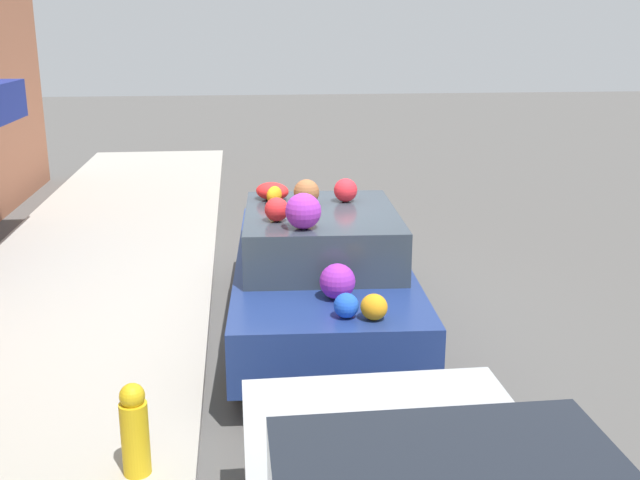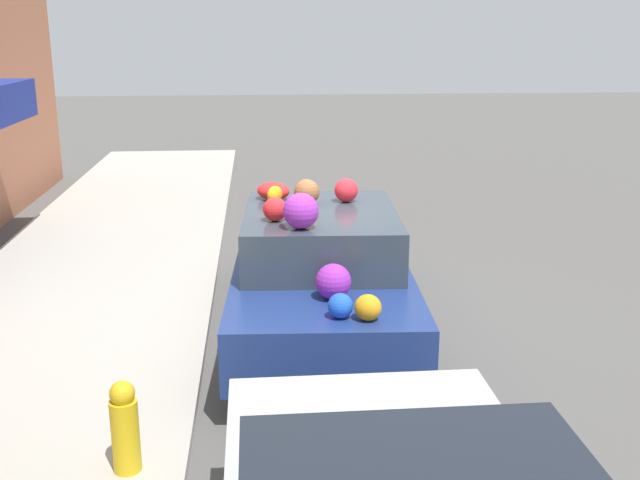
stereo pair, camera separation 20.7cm
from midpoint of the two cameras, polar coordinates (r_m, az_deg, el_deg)
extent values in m
plane|color=#565451|center=(8.26, -0.05, -6.86)|extent=(60.00, 60.00, 0.00)
cube|color=#B2ADA3|center=(8.47, -18.71, -6.76)|extent=(24.00, 3.20, 0.11)
cylinder|color=gold|center=(5.67, -13.56, -14.31)|extent=(0.20, 0.20, 0.55)
sphere|color=gold|center=(5.51, -13.78, -11.29)|extent=(0.18, 0.18, 0.18)
cube|color=navy|center=(8.06, 0.74, -3.00)|extent=(4.39, 1.98, 0.57)
cube|color=#333D47|center=(7.73, 0.81, 0.38)|extent=(2.01, 1.65, 0.52)
cylinder|color=black|center=(9.42, -4.56, -2.05)|extent=(0.61, 0.21, 0.60)
cylinder|color=black|center=(9.48, 5.25, -1.95)|extent=(0.61, 0.21, 0.60)
cylinder|color=black|center=(6.93, -5.53, -8.85)|extent=(0.61, 0.21, 0.60)
cylinder|color=black|center=(7.01, 7.92, -8.63)|extent=(0.61, 0.21, 0.60)
ellipsoid|color=red|center=(9.69, 0.12, 2.73)|extent=(0.48, 0.47, 0.24)
sphere|color=red|center=(7.24, -2.63, 2.36)|extent=(0.31, 0.31, 0.23)
sphere|color=red|center=(8.79, -1.59, 1.23)|extent=(0.27, 0.27, 0.20)
ellipsoid|color=red|center=(8.17, -2.86, 3.75)|extent=(0.48, 0.49, 0.19)
sphere|color=#925934|center=(7.91, -0.27, 3.67)|extent=(0.38, 0.38, 0.27)
sphere|color=pink|center=(9.78, 2.13, 2.97)|extent=(0.34, 0.34, 0.28)
sphere|color=blue|center=(6.22, 2.51, -5.03)|extent=(0.29, 0.29, 0.21)
ellipsoid|color=orange|center=(6.19, 4.64, -5.15)|extent=(0.31, 0.31, 0.22)
sphere|color=purple|center=(6.94, -0.62, 2.22)|extent=(0.48, 0.48, 0.34)
sphere|color=red|center=(8.05, 2.75, 3.80)|extent=(0.35, 0.35, 0.25)
sphere|color=purple|center=(6.63, 1.91, -3.19)|extent=(0.41, 0.41, 0.32)
ellipsoid|color=orange|center=(7.98, -2.73, 3.46)|extent=(0.26, 0.23, 0.19)
camera|label=1|loc=(0.10, -89.25, 0.21)|focal=42.00mm
camera|label=2|loc=(0.10, 90.75, -0.21)|focal=42.00mm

